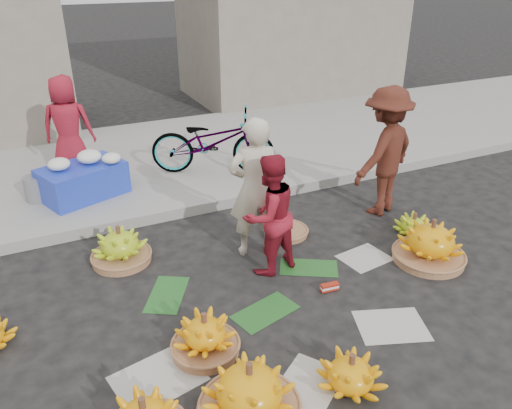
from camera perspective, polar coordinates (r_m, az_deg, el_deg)
name	(u,v)px	position (r m, az deg, el deg)	size (l,w,h in m)	color
ground	(265,298)	(5.25, 1.07, -10.69)	(80.00, 80.00, 0.00)	black
curb	(195,206)	(6.96, -6.98, -0.22)	(40.00, 0.25, 0.15)	gray
sidewalk	(155,158)	(8.82, -11.45, 5.19)	(40.00, 4.00, 0.12)	gray
newspaper_scatter	(305,347)	(4.71, 5.57, -15.90)	(3.20, 1.80, 0.00)	beige
banana_leaves	(249,290)	(5.35, -0.86, -9.77)	(2.00, 1.00, 0.00)	#1B521E
banana_bunch_0	(205,336)	(4.55, -5.85, -14.72)	(0.61, 0.61, 0.42)	#8E5C3B
banana_bunch_2	(249,393)	(4.00, -0.75, -20.69)	(0.89, 0.89, 0.52)	#8E5C3B
banana_bunch_3	(351,373)	(4.32, 10.78, -18.41)	(0.63, 0.63, 0.34)	#F9AB0C
banana_bunch_4	(431,242)	(6.06, 19.35, -4.12)	(0.81, 0.81, 0.53)	#8E5C3B
banana_bunch_5	(414,225)	(6.66, 17.58, -2.21)	(0.49, 0.49, 0.28)	#88B319
banana_bunch_7	(120,246)	(5.93, -15.26, -4.64)	(0.67, 0.67, 0.46)	#8E5C3B
basket_spare	(286,232)	(6.37, 3.43, -3.14)	(0.55, 0.55, 0.06)	#8E5C3B
incense_stack	(330,287)	(5.38, 8.40, -9.34)	(0.19, 0.06, 0.08)	#AD2412
vendor_cream	(255,188)	(5.63, -0.17, 1.85)	(0.61, 0.40, 1.66)	beige
vendor_red	(269,215)	(5.35, 1.52, -1.22)	(0.67, 0.52, 1.37)	#A61928
man_striped	(385,152)	(6.82, 14.50, 5.84)	(1.12, 0.65, 1.74)	maroon
flower_table	(83,179)	(7.42, -19.14, 2.81)	(1.27, 1.03, 0.64)	#1C31B9
grey_bucket	(36,189)	(7.55, -23.81, 1.68)	(0.31, 0.31, 0.35)	slate
flower_vendor	(68,126)	(8.14, -20.72, 8.37)	(0.75, 0.49, 1.53)	#A61928
bicycle	(213,142)	(7.78, -4.96, 7.16)	(1.91, 0.67, 1.00)	gray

